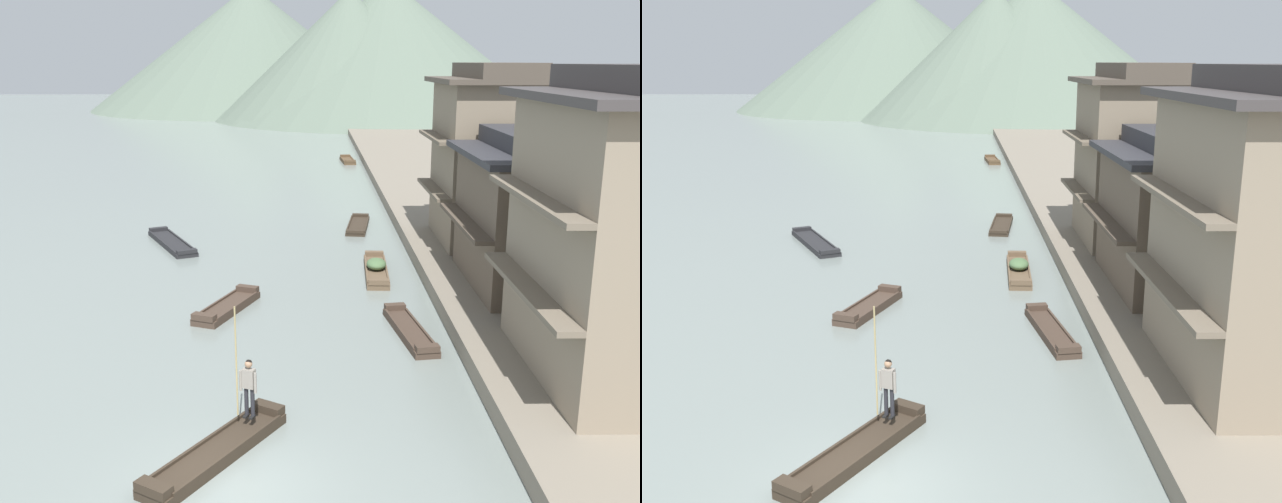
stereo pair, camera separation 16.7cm
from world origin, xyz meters
The scene contains 15 objects.
ground_plane centered at (0.00, 0.00, 0.00)m, with size 400.00×400.00×0.00m, color gray.
riverbank_right centered at (15.77, 30.00, 0.33)m, with size 18.00×110.00×0.67m, color slate.
boat_foreground_poled centered at (-0.48, 1.40, 0.16)m, with size 3.30×4.53×0.49m.
boatman_person centered at (0.22, 2.58, 1.50)m, with size 0.55×0.35×3.04m.
boat_moored_nearest centered at (5.37, 9.55, 0.15)m, with size 1.51×4.60×0.45m.
boat_moored_second centered at (4.60, 26.72, 0.12)m, with size 1.72×4.86×0.34m.
boat_moored_third centered at (-1.45, 12.16, 0.17)m, with size 2.36×4.04×0.49m.
boat_moored_far centered at (4.83, 17.12, 0.25)m, with size 1.21×5.03×0.74m.
boat_midriver_drifting centered at (5.37, 54.84, 0.16)m, with size 1.42×4.40×0.47m.
boat_midriver_upstream centered at (-5.56, 22.59, 0.13)m, with size 3.56×5.69×0.40m.
house_waterfront_second centered at (10.72, 13.49, 3.66)m, with size 5.96×8.05×6.14m.
house_waterfront_tall centered at (10.80, 20.98, 4.97)m, with size 6.13×7.15×8.74m.
hill_far_west centered at (8.05, 106.57, 10.28)m, with size 43.74×43.74×20.56m, color #5B6B5B.
hill_far_centre centered at (-10.04, 134.05, 11.88)m, with size 63.33×63.33×23.76m, color #5B6B5B.
hill_far_east centered at (14.66, 109.90, 11.15)m, with size 58.69×58.69×22.30m, color #5B6B5B.
Camera 2 is at (2.04, -14.47, 9.50)m, focal length 40.32 mm.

